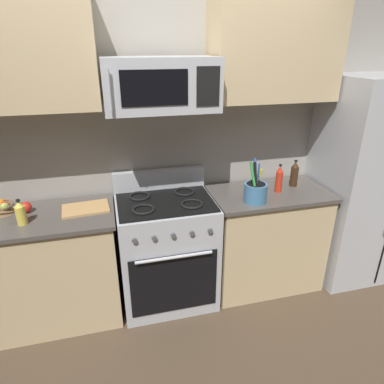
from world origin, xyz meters
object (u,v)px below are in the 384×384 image
at_px(range_oven, 167,250).
at_px(bottle_hot_sauce, 279,179).
at_px(bottle_soy, 294,174).
at_px(utensil_crock, 255,191).
at_px(microwave, 160,84).
at_px(cutting_board, 86,208).
at_px(bottle_oil, 21,213).
at_px(fruit_basket, 0,207).
at_px(apple_loose, 26,207).
at_px(refrigerator, 369,182).

distance_m(range_oven, bottle_hot_sauce, 1.09).
bearing_deg(bottle_soy, bottle_hot_sauce, -155.98).
bearing_deg(utensil_crock, microwave, 165.40).
xyz_separation_m(range_oven, cutting_board, (-0.59, 0.03, 0.44)).
xyz_separation_m(range_oven, microwave, (-0.00, 0.03, 1.31)).
distance_m(microwave, bottle_oil, 1.28).
bearing_deg(bottle_hot_sauce, bottle_soy, 24.02).
xyz_separation_m(fruit_basket, bottle_oil, (0.18, -0.22, 0.04)).
xyz_separation_m(utensil_crock, cutting_board, (-1.27, 0.18, -0.08)).
xyz_separation_m(microwave, bottle_hot_sauce, (0.95, -0.04, -0.77)).
xyz_separation_m(range_oven, utensil_crock, (0.68, -0.15, 0.52)).
height_order(utensil_crock, apple_loose, utensil_crock).
bearing_deg(bottle_soy, microwave, -177.94).
height_order(cutting_board, bottle_hot_sauce, bottle_hot_sauce).
distance_m(refrigerator, bottle_oil, 2.85).
height_order(range_oven, utensil_crock, utensil_crock).
height_order(microwave, fruit_basket, microwave).
distance_m(bottle_hot_sauce, bottle_oil, 1.95).
height_order(refrigerator, bottle_hot_sauce, refrigerator).
bearing_deg(fruit_basket, bottle_soy, -1.50).
xyz_separation_m(apple_loose, bottle_hot_sauce, (1.96, -0.11, 0.07)).
relative_size(microwave, bottle_oil, 4.19).
relative_size(microwave, bottle_hot_sauce, 3.23).
height_order(apple_loose, cutting_board, apple_loose).
relative_size(microwave, bottle_soy, 3.32).
relative_size(apple_loose, bottle_oil, 0.45).
distance_m(apple_loose, cutting_board, 0.42).
height_order(range_oven, refrigerator, refrigerator).
distance_m(apple_loose, bottle_soy, 2.15).
bearing_deg(apple_loose, fruit_basket, 167.87).
bearing_deg(refrigerator, utensil_crock, -173.38).
distance_m(refrigerator, utensil_crock, 1.17).
height_order(bottle_hot_sauce, bottle_soy, bottle_hot_sauce).
xyz_separation_m(microwave, utensil_crock, (0.68, -0.18, -0.79)).
bearing_deg(bottle_oil, utensil_crock, -2.01).
distance_m(range_oven, fruit_basket, 1.28).
bearing_deg(apple_loose, refrigerator, -2.13).
height_order(fruit_basket, bottle_oil, bottle_oil).
xyz_separation_m(microwave, cutting_board, (-0.59, 0.01, -0.87)).
bearing_deg(utensil_crock, cutting_board, 171.79).
bearing_deg(bottle_soy, utensil_crock, -154.45).
height_order(cutting_board, bottle_oil, bottle_oil).
bearing_deg(bottle_hot_sauce, utensil_crock, -153.40).
bearing_deg(apple_loose, cutting_board, -7.85).
bearing_deg(bottle_soy, refrigerator, -6.70).
height_order(utensil_crock, cutting_board, utensil_crock).
xyz_separation_m(bottle_hot_sauce, bottle_soy, (0.19, 0.08, -0.00)).
relative_size(range_oven, utensil_crock, 3.13).
relative_size(fruit_basket, apple_loose, 2.40).
xyz_separation_m(refrigerator, bottle_soy, (-0.71, 0.08, 0.11)).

